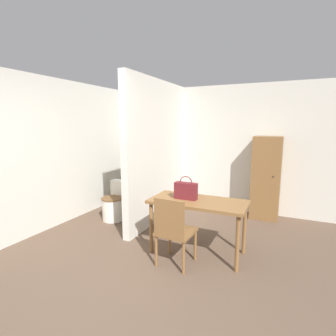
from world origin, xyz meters
name	(u,v)px	position (x,y,z in m)	size (l,w,h in m)	color
ground_plane	(106,303)	(0.00, 0.00, 0.00)	(16.00, 16.00, 0.00)	brown
wall_back	(209,148)	(0.00, 3.48, 1.25)	(5.11, 0.12, 2.50)	silver
wall_left	(70,151)	(-2.11, 1.71, 1.25)	(0.12, 4.42, 2.50)	silver
partition_wall	(158,152)	(-0.62, 2.34, 1.25)	(0.12, 2.16, 2.50)	silver
dining_table	(198,207)	(0.47, 1.37, 0.65)	(1.27, 0.62, 0.74)	brown
wooden_chair	(174,229)	(0.32, 0.92, 0.48)	(0.45, 0.45, 0.88)	brown
toilet	(115,204)	(-1.34, 1.96, 0.29)	(0.41, 0.56, 0.69)	silver
handbag	(186,191)	(0.30, 1.36, 0.86)	(0.30, 0.11, 0.32)	maroon
wooden_cabinet	(266,178)	(1.17, 3.20, 0.76)	(0.50, 0.42, 1.53)	brown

